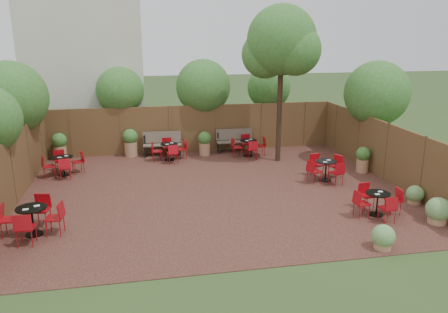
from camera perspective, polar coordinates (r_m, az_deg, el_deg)
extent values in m
plane|color=#354F23|center=(14.23, -1.33, -4.51)|extent=(80.00, 80.00, 0.00)
cube|color=#341915|center=(14.23, -1.33, -4.47)|extent=(12.00, 10.00, 0.02)
cube|color=brown|center=(18.72, -3.91, 3.63)|extent=(12.00, 0.08, 2.00)
cube|color=brown|center=(14.26, -25.88, -1.87)|extent=(0.08, 10.00, 2.00)
cube|color=brown|center=(16.00, 20.34, 0.55)|extent=(0.08, 10.00, 2.00)
cube|color=beige|center=(21.31, -17.51, 12.58)|extent=(5.00, 4.00, 8.00)
sphere|color=#306821|center=(16.90, -26.09, 6.83)|extent=(2.57, 2.57, 2.57)
sphere|color=#306821|center=(19.03, -13.36, 8.32)|extent=(1.99, 1.99, 1.99)
sphere|color=#306821|center=(19.09, -2.72, 9.07)|extent=(2.34, 2.34, 2.34)
sphere|color=#306821|center=(19.94, 5.86, 8.94)|extent=(1.93, 1.93, 1.93)
sphere|color=#306821|center=(17.67, 19.26, 7.76)|extent=(2.44, 2.44, 2.44)
cylinder|color=black|center=(17.12, 7.26, 7.40)|extent=(0.21, 0.21, 4.91)
sphere|color=#306821|center=(16.95, 7.53, 14.81)|extent=(2.60, 2.60, 2.60)
sphere|color=#306821|center=(17.20, 5.41, 13.08)|extent=(1.82, 1.82, 1.82)
sphere|color=#306821|center=(16.71, 9.26, 13.55)|extent=(1.90, 1.90, 1.90)
cube|color=brown|center=(18.29, -8.02, 1.51)|extent=(1.60, 0.58, 0.05)
cube|color=brown|center=(18.43, -8.09, 2.52)|extent=(1.57, 0.23, 0.47)
cube|color=black|center=(18.33, -10.21, 0.67)|extent=(0.10, 0.47, 0.42)
cube|color=black|center=(18.40, -5.78, 0.89)|extent=(0.10, 0.47, 0.42)
cube|color=brown|center=(18.68, 1.44, 1.95)|extent=(1.57, 0.52, 0.05)
cube|color=brown|center=(18.81, 1.32, 2.92)|extent=(1.56, 0.17, 0.47)
cube|color=black|center=(18.61, -0.68, 1.14)|extent=(0.08, 0.47, 0.41)
cube|color=black|center=(18.90, 3.53, 1.34)|extent=(0.08, 0.47, 0.41)
cylinder|color=black|center=(18.17, 3.16, 0.13)|extent=(0.40, 0.40, 0.03)
cylinder|color=black|center=(18.09, 3.18, 1.11)|extent=(0.05, 0.05, 0.64)
cylinder|color=black|center=(18.01, 3.19, 2.12)|extent=(0.69, 0.69, 0.03)
cube|color=white|center=(18.10, 3.48, 2.25)|extent=(0.13, 0.09, 0.01)
cube|color=white|center=(17.88, 3.00, 2.09)|extent=(0.13, 0.09, 0.01)
cylinder|color=black|center=(17.69, -7.07, -0.41)|extent=(0.40, 0.40, 0.03)
cylinder|color=black|center=(17.61, -7.11, 0.60)|extent=(0.05, 0.05, 0.64)
cylinder|color=black|center=(17.52, -7.14, 1.63)|extent=(0.69, 0.69, 0.03)
cube|color=white|center=(17.60, -6.81, 1.77)|extent=(0.14, 0.11, 0.01)
cube|color=white|center=(17.41, -7.42, 1.59)|extent=(0.14, 0.11, 0.01)
cylinder|color=black|center=(12.24, -23.44, -9.23)|extent=(0.43, 0.43, 0.03)
cylinder|color=black|center=(12.10, -23.62, -7.73)|extent=(0.05, 0.05, 0.69)
cylinder|color=black|center=(11.97, -23.80, -6.16)|extent=(0.75, 0.75, 0.03)
cube|color=white|center=(12.01, -23.18, -5.91)|extent=(0.14, 0.10, 0.01)
cube|color=white|center=(11.88, -24.40, -6.28)|extent=(0.14, 0.10, 0.01)
cylinder|color=black|center=(15.56, 13.01, -2.99)|extent=(0.41, 0.41, 0.03)
cylinder|color=black|center=(15.46, 13.09, -1.83)|extent=(0.05, 0.05, 0.66)
cylinder|color=black|center=(15.36, 13.17, -0.63)|extent=(0.71, 0.71, 0.03)
cube|color=white|center=(15.47, 13.44, -0.45)|extent=(0.16, 0.14, 0.01)
cube|color=white|center=(15.22, 13.02, -0.69)|extent=(0.16, 0.14, 0.01)
cylinder|color=black|center=(13.10, 19.16, -7.13)|extent=(0.39, 0.39, 0.03)
cylinder|color=black|center=(12.99, 19.28, -5.85)|extent=(0.04, 0.04, 0.62)
cylinder|color=black|center=(12.88, 19.41, -4.54)|extent=(0.67, 0.67, 0.03)
cube|color=white|center=(12.98, 19.67, -4.31)|extent=(0.12, 0.09, 0.01)
cube|color=white|center=(12.74, 19.31, -4.65)|extent=(0.12, 0.09, 0.01)
cylinder|color=black|center=(16.74, -20.03, -2.23)|extent=(0.40, 0.40, 0.03)
cylinder|color=black|center=(16.64, -20.13, -1.16)|extent=(0.05, 0.05, 0.64)
cylinder|color=black|center=(16.56, -20.24, -0.07)|extent=(0.70, 0.70, 0.03)
cube|color=white|center=(16.60, -19.84, 0.09)|extent=(0.15, 0.13, 0.01)
cube|color=white|center=(16.46, -20.62, -0.12)|extent=(0.15, 0.13, 0.01)
cylinder|color=#A47652|center=(18.46, -12.01, 0.96)|extent=(0.52, 0.52, 0.59)
sphere|color=#306821|center=(18.34, -12.11, 2.55)|extent=(0.62, 0.62, 0.62)
cylinder|color=#A47652|center=(18.24, -2.54, 0.99)|extent=(0.45, 0.45, 0.52)
sphere|color=#306821|center=(18.13, -2.56, 2.40)|extent=(0.54, 0.54, 0.54)
cylinder|color=#A47652|center=(18.74, -20.50, 0.47)|extent=(0.49, 0.49, 0.57)
sphere|color=#306821|center=(18.62, -20.64, 1.96)|extent=(0.59, 0.59, 0.59)
cylinder|color=#A47652|center=(16.77, 17.53, -1.13)|extent=(0.43, 0.43, 0.49)
sphere|color=#306821|center=(16.65, 17.65, 0.31)|extent=(0.52, 0.52, 0.52)
cylinder|color=#A47652|center=(13.17, 25.96, -7.32)|extent=(0.48, 0.48, 0.22)
sphere|color=#5E8F4A|center=(13.07, 26.10, -6.21)|extent=(0.66, 0.66, 0.66)
cylinder|color=#A47652|center=(11.21, 19.91, -10.74)|extent=(0.40, 0.40, 0.18)
sphere|color=#5E8F4A|center=(11.11, 20.02, -9.69)|extent=(0.55, 0.55, 0.55)
cylinder|color=#A47652|center=(14.33, 23.50, -5.29)|extent=(0.38, 0.38, 0.17)
sphere|color=#5E8F4A|center=(14.26, 23.60, -4.49)|extent=(0.52, 0.52, 0.52)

